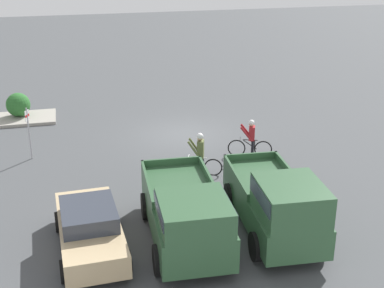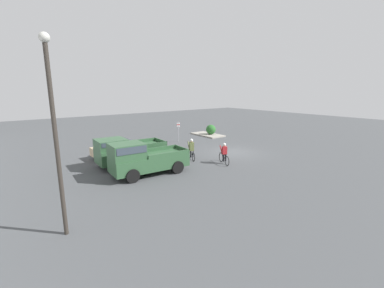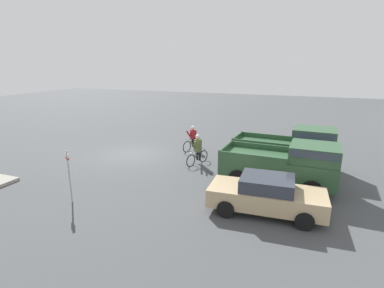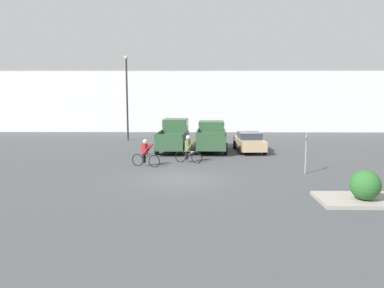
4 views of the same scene
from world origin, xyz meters
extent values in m
plane|color=#424447|center=(0.00, 0.00, 0.00)|extent=(80.00, 80.00, 0.00)
cube|color=#2D5133|center=(-0.86, 8.86, 0.84)|extent=(2.24, 5.24, 0.90)
cube|color=#2D5133|center=(-0.76, 10.40, 1.79)|extent=(1.89, 2.16, 0.99)
cube|color=#333D47|center=(-0.76, 10.40, 2.01)|extent=(1.94, 2.00, 0.44)
cube|color=#2D5133|center=(-1.84, 7.90, 1.42)|extent=(0.27, 3.08, 0.25)
cube|color=#2D5133|center=(-0.01, 7.78, 1.42)|extent=(0.27, 3.08, 0.25)
cube|color=#2D5133|center=(-1.02, 6.34, 1.42)|extent=(1.92, 0.20, 0.25)
cylinder|color=black|center=(-1.72, 10.51, 0.43)|extent=(0.27, 0.88, 0.86)
cylinder|color=black|center=(0.20, 10.39, 0.43)|extent=(0.27, 0.88, 0.86)
cylinder|color=black|center=(-1.92, 7.34, 0.43)|extent=(0.27, 0.88, 0.86)
cylinder|color=black|center=(0.00, 7.22, 0.43)|extent=(0.27, 0.88, 0.86)
cube|color=#2D5133|center=(1.94, 8.89, 0.90)|extent=(2.25, 5.12, 1.01)
cube|color=#2D5133|center=(2.01, 10.40, 1.76)|extent=(1.96, 2.09, 0.72)
cube|color=#333D47|center=(2.01, 10.40, 1.92)|extent=(2.01, 1.93, 0.32)
cube|color=#2D5133|center=(0.92, 7.93, 1.53)|extent=(0.21, 3.02, 0.25)
cube|color=#2D5133|center=(2.87, 7.84, 1.53)|extent=(0.21, 3.02, 0.25)
cube|color=#2D5133|center=(1.83, 6.42, 1.53)|extent=(2.04, 0.17, 0.25)
cylinder|color=black|center=(0.99, 10.49, 0.44)|extent=(0.26, 0.88, 0.87)
cylinder|color=black|center=(3.02, 10.41, 0.44)|extent=(0.26, 0.88, 0.87)
cylinder|color=black|center=(0.86, 7.38, 0.44)|extent=(0.26, 0.88, 0.87)
cylinder|color=black|center=(2.89, 7.29, 0.44)|extent=(0.26, 0.88, 0.87)
cube|color=tan|center=(4.74, 8.79, 0.62)|extent=(1.92, 4.34, 0.68)
cube|color=#2D333D|center=(4.74, 8.79, 1.20)|extent=(1.64, 1.99, 0.48)
cylinder|color=black|center=(3.82, 10.11, 0.32)|extent=(0.21, 0.65, 0.64)
cylinder|color=black|center=(5.54, 10.19, 0.32)|extent=(0.21, 0.65, 0.64)
cylinder|color=black|center=(3.94, 7.39, 0.32)|extent=(0.21, 0.65, 0.64)
cylinder|color=black|center=(5.66, 7.47, 0.32)|extent=(0.21, 0.65, 0.64)
torus|color=black|center=(0.87, 4.23, 0.33)|extent=(0.68, 0.29, 0.71)
torus|color=black|center=(-0.16, 4.61, 0.33)|extent=(0.68, 0.29, 0.71)
cylinder|color=white|center=(0.36, 4.42, 0.50)|extent=(0.54, 0.23, 0.38)
cylinder|color=white|center=(0.36, 4.42, 0.70)|extent=(0.58, 0.24, 0.04)
cylinder|color=white|center=(0.18, 4.49, 0.50)|extent=(0.05, 0.05, 0.35)
cylinder|color=white|center=(0.74, 4.28, 0.72)|extent=(0.18, 0.44, 0.02)
cylinder|color=black|center=(0.29, 4.54, 0.46)|extent=(0.15, 0.15, 0.53)
cylinder|color=black|center=(0.22, 4.37, 0.46)|extent=(0.15, 0.15, 0.53)
cube|color=#5B6638|center=(0.31, 4.44, 1.07)|extent=(0.35, 0.42, 0.69)
cylinder|color=#5B6638|center=(0.57, 4.52, 1.07)|extent=(0.54, 0.27, 0.74)
cylinder|color=#5B6638|center=(0.45, 4.20, 1.07)|extent=(0.54, 0.27, 0.74)
sphere|color=tan|center=(0.33, 4.43, 1.53)|extent=(0.23, 0.23, 0.23)
sphere|color=silver|center=(0.33, 4.43, 1.58)|extent=(0.25, 0.25, 0.25)
torus|color=black|center=(-1.62, 2.99, 0.35)|extent=(0.71, 0.31, 0.74)
torus|color=black|center=(-2.65, 3.37, 0.35)|extent=(0.71, 0.31, 0.74)
cylinder|color=black|center=(-2.13, 3.18, 0.53)|extent=(0.55, 0.23, 0.39)
cylinder|color=black|center=(-2.13, 3.18, 0.73)|extent=(0.58, 0.25, 0.04)
cylinder|color=black|center=(-2.31, 3.25, 0.53)|extent=(0.05, 0.05, 0.36)
cylinder|color=black|center=(-1.75, 3.04, 0.76)|extent=(0.18, 0.44, 0.02)
cylinder|color=black|center=(-2.20, 3.30, 0.48)|extent=(0.15, 0.15, 0.55)
cylinder|color=black|center=(-2.27, 3.13, 0.48)|extent=(0.15, 0.15, 0.55)
cube|color=maroon|center=(-2.18, 3.20, 1.05)|extent=(0.35, 0.42, 0.58)
cylinder|color=maroon|center=(-1.92, 3.28, 1.05)|extent=(0.54, 0.27, 0.64)
cylinder|color=maroon|center=(-2.04, 2.96, 1.05)|extent=(0.54, 0.27, 0.64)
sphere|color=tan|center=(-2.16, 3.19, 1.45)|extent=(0.21, 0.21, 0.21)
sphere|color=silver|center=(-2.16, 3.19, 1.50)|extent=(0.23, 0.23, 0.23)
cylinder|color=#9E9EA3|center=(6.71, 1.31, 1.10)|extent=(0.06, 0.06, 2.20)
cube|color=white|center=(6.71, 1.31, 1.87)|extent=(0.15, 0.28, 0.45)
cube|color=red|center=(6.71, 1.31, 1.87)|extent=(0.15, 0.28, 0.10)
cylinder|color=#2D2823|center=(-5.36, 15.05, 3.60)|extent=(0.16, 0.16, 7.20)
sphere|color=#B2B2A8|center=(-5.36, 15.05, 7.33)|extent=(0.36, 0.36, 0.36)
cube|color=gray|center=(7.85, -3.84, 0.07)|extent=(4.19, 2.15, 0.15)
sphere|color=#286028|center=(7.51, -4.06, 0.74)|extent=(1.18, 1.18, 1.18)
camera|label=1|loc=(4.97, 22.62, 8.77)|focal=50.00mm
camera|label=2|loc=(-15.69, 16.71, 5.64)|focal=24.00mm
camera|label=3|loc=(15.37, 9.91, 5.48)|focal=28.00mm
camera|label=4|loc=(0.88, -18.48, 4.39)|focal=35.00mm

